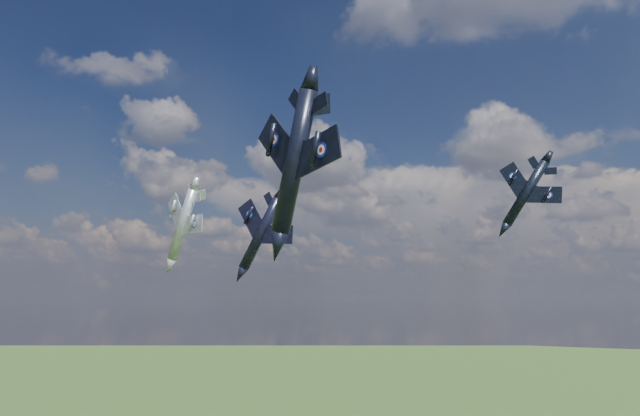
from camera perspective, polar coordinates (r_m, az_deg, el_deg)
The scene contains 4 objects.
jet_lead_navy at distance 79.26m, azimuth -5.40°, elevation -2.28°, with size 9.92×13.84×2.86m, color black, non-canonical shape.
jet_right_navy at distance 44.62m, azimuth -2.34°, elevation 4.26°, with size 10.23×14.26×2.95m, color black, non-canonical shape.
jet_high_navy at distance 88.80m, azimuth 18.31°, elevation 1.31°, with size 9.65×13.46×2.78m, color black, non-canonical shape.
jet_left_silver at distance 86.39m, azimuth -12.45°, elevation -1.46°, with size 10.20×14.23×2.94m, color gray, non-canonical shape.
Camera 1 is at (36.79, -53.32, 73.95)m, focal length 35.00 mm.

